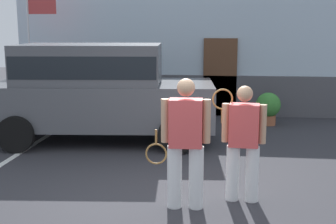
{
  "coord_description": "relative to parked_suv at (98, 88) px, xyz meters",
  "views": [
    {
      "loc": [
        0.81,
        -5.93,
        2.41
      ],
      "look_at": [
        -0.03,
        1.2,
        1.05
      ],
      "focal_mm": 48.48,
      "sensor_mm": 36.0,
      "label": 1
    }
  ],
  "objects": [
    {
      "name": "ground_plane",
      "position": [
        1.76,
        -3.28,
        -1.15
      ],
      "size": [
        40.0,
        40.0,
        0.0
      ],
      "primitive_type": "plane",
      "color": "#2D2D33"
    },
    {
      "name": "parking_stripe_0",
      "position": [
        -1.27,
        -1.78,
        -1.14
      ],
      "size": [
        0.12,
        4.4,
        0.01
      ],
      "primitive_type": "cube",
      "color": "silver",
      "rests_on": "ground_plane"
    },
    {
      "name": "house_frontage",
      "position": [
        1.77,
        3.3,
        0.37
      ],
      "size": [
        9.83,
        0.4,
        3.24
      ],
      "color": "silver",
      "rests_on": "ground_plane"
    },
    {
      "name": "parked_suv",
      "position": [
        0.0,
        0.0,
        0.0
      ],
      "size": [
        4.75,
        2.5,
        2.05
      ],
      "rotation": [
        0.0,
        0.0,
        0.09
      ],
      "color": "#4C4F54",
      "rests_on": "ground_plane"
    },
    {
      "name": "tennis_player_man",
      "position": [
        2.12,
        -3.43,
        -0.24
      ],
      "size": [
        0.91,
        0.28,
        1.75
      ],
      "rotation": [
        0.0,
        0.0,
        3.17
      ],
      "color": "white",
      "rests_on": "ground_plane"
    },
    {
      "name": "tennis_player_woman",
      "position": [
        2.89,
        -3.09,
        -0.29
      ],
      "size": [
        0.74,
        0.28,
        1.62
      ],
      "rotation": [
        0.0,
        0.0,
        3.07
      ],
      "color": "white",
      "rests_on": "ground_plane"
    },
    {
      "name": "potted_plant_by_porch",
      "position": [
        3.74,
        2.05,
        -0.7
      ],
      "size": [
        0.61,
        0.61,
        0.81
      ],
      "color": "#9E5638",
      "rests_on": "ground_plane"
    },
    {
      "name": "flag_pole",
      "position": [
        -2.23,
        2.19,
        1.08
      ],
      "size": [
        0.8,
        0.06,
        3.22
      ],
      "color": "silver",
      "rests_on": "ground_plane"
    }
  ]
}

